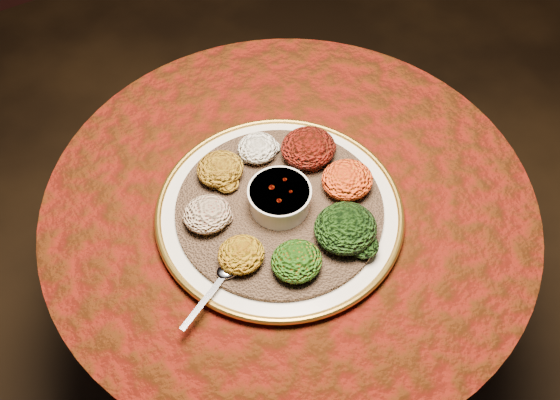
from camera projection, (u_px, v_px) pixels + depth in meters
table at (289, 248)px, 1.35m from camera, size 0.96×0.96×0.73m
platter at (280, 211)px, 1.18m from camera, size 0.59×0.59×0.02m
injera at (280, 208)px, 1.17m from camera, size 0.44×0.44×0.01m
stew_bowl at (280, 197)px, 1.14m from camera, size 0.12×0.12×0.05m
spoon at (225, 274)px, 1.07m from camera, size 0.14×0.08×0.01m
portion_ayib at (258, 148)px, 1.22m from camera, size 0.08×0.08×0.04m
portion_kitfo at (308, 148)px, 1.22m from camera, size 0.11×0.10×0.05m
portion_tikil at (347, 180)px, 1.17m from camera, size 0.10×0.09×0.05m
portion_gomen at (345, 228)px, 1.10m from camera, size 0.11×0.11×0.06m
portion_mixveg at (297, 261)px, 1.07m from camera, size 0.09×0.09×0.04m
portion_kik at (241, 254)px, 1.08m from camera, size 0.08×0.08×0.04m
portion_timatim at (207, 214)px, 1.13m from camera, size 0.09×0.08×0.04m
portion_shiro at (220, 169)px, 1.19m from camera, size 0.09×0.09×0.04m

